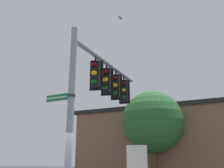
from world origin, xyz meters
TOP-DOWN VIEW (x-y plane):
  - signal_pole at (0.00, 0.00)m, footprint 0.22×0.22m
  - mast_arm at (-0.69, -2.56)m, footprint 1.55×5.17m
  - traffic_light_nearest_pole at (-0.39, -1.43)m, footprint 0.54×0.49m
  - traffic_light_mid_inner at (-0.63, -2.33)m, footprint 0.54×0.49m
  - traffic_light_mid_outer at (-0.87, -3.23)m, footprint 0.54×0.49m
  - traffic_light_arm_end at (-1.11, -4.13)m, footprint 0.54×0.49m
  - street_name_sign at (0.29, -0.08)m, footprint 1.11×0.41m
  - bird_flying at (-0.89, -4.65)m, footprint 0.27×0.40m
  - storefront_building at (-3.12, -12.06)m, footprint 14.34×8.87m
  - tree_by_storefront at (-2.26, -9.08)m, footprint 4.06×4.06m

SIDE VIEW (x-z plane):
  - storefront_building at x=-3.12m, z-range 0.01..5.34m
  - signal_pole at x=0.00m, z-range 0.00..6.14m
  - street_name_sign at x=0.29m, z-range 3.58..3.80m
  - tree_by_storefront at x=-2.26m, z-range 0.98..7.03m
  - traffic_light_nearest_pole at x=-0.39m, z-range 4.24..5.55m
  - traffic_light_mid_inner at x=-0.63m, z-range 4.24..5.55m
  - traffic_light_mid_outer at x=-0.87m, z-range 4.24..5.55m
  - traffic_light_arm_end at x=-1.11m, z-range 4.24..5.55m
  - mast_arm at x=-0.69m, z-range 5.59..5.78m
  - bird_flying at x=-0.89m, z-range 9.25..9.33m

